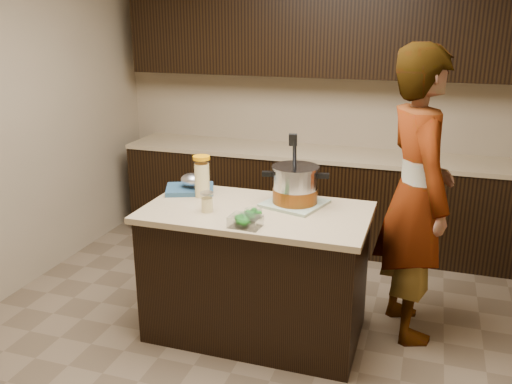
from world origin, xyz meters
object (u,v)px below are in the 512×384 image
lemonade_pitcher (202,178)px  person (416,196)px  island (256,272)px  stock_pot (295,187)px

lemonade_pitcher → person: person is taller
island → person: 1.17m
island → stock_pot: stock_pot is taller
stock_pot → person: size_ratio=0.23×
stock_pot → person: 0.79m
island → person: bearing=20.8°
stock_pot → lemonade_pitcher: (-0.66, -0.02, 0.01)m
lemonade_pitcher → island: bearing=-18.3°
stock_pot → island: bearing=-152.7°
island → person: (0.98, 0.37, 0.52)m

